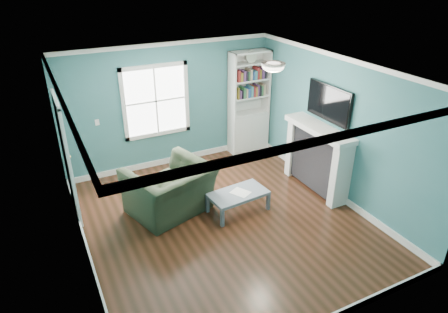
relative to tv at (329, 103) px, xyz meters
name	(u,v)px	position (x,y,z in m)	size (l,w,h in m)	color
floor	(224,221)	(-2.20, -0.20, -1.72)	(5.00, 5.00, 0.00)	black
room_walls	(224,136)	(-2.20, -0.20, -0.14)	(5.00, 5.00, 5.00)	#326E71
trim	(224,156)	(-2.20, -0.20, -0.49)	(4.50, 5.00, 2.60)	white
window	(156,101)	(-2.50, 2.29, -0.27)	(1.40, 0.06, 1.50)	white
bookshelf	(248,112)	(-0.43, 2.10, -0.80)	(0.90, 0.35, 2.31)	silver
fireplace	(317,159)	(-0.12, 0.00, -1.09)	(0.44, 1.58, 1.30)	black
tv	(329,103)	(0.00, 0.00, 0.00)	(0.06, 1.10, 0.65)	black
door	(66,158)	(-4.42, 1.20, -0.65)	(0.12, 0.98, 2.17)	silver
ceiling_fixture	(273,66)	(-1.30, -0.10, 0.82)	(0.38, 0.38, 0.15)	white
light_switch	(97,122)	(-3.70, 2.28, -0.52)	(0.08, 0.01, 0.12)	white
recliner	(169,183)	(-2.91, 0.49, -1.14)	(1.34, 0.87, 1.17)	black
coffee_table	(238,195)	(-1.84, -0.03, -1.40)	(1.06, 0.65, 0.37)	#535963
paper_sheet	(240,192)	(-1.80, -0.04, -1.35)	(0.25, 0.31, 0.00)	white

